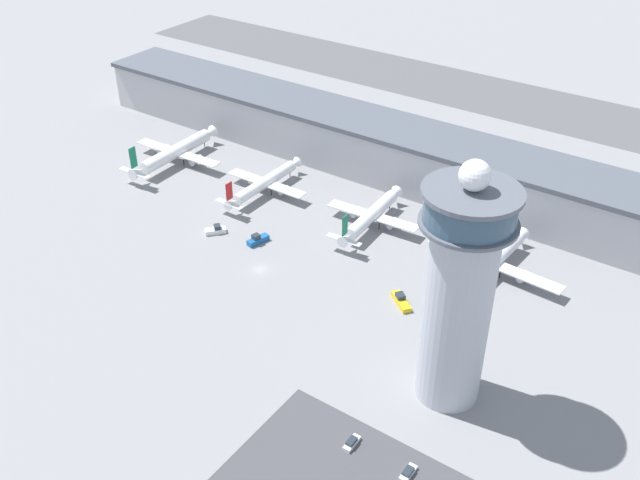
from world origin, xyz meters
The scene contains 13 objects.
ground_plane centered at (0.00, 0.00, 0.00)m, with size 1000.00×1000.00×0.00m, color gray.
terminal_building centered at (0.00, 70.00, 9.67)m, with size 247.21×25.00×19.15m.
runway_strip centered at (0.00, 159.98, 0.00)m, with size 370.81×44.00×0.01m, color #515154.
control_tower centered at (64.85, -12.53, 28.79)m, with size 19.73×19.73×58.67m.
airplane_gate_alpha centered at (-66.15, 34.29, 4.50)m, with size 36.56×42.21×14.28m.
airplane_gate_bravo centered at (-26.23, 35.41, 3.94)m, with size 30.19×37.19×11.72m.
airplane_gate_charlie centered at (14.02, 37.60, 4.17)m, with size 30.52×35.82×12.62m.
airplane_gate_delta centered at (54.81, 35.35, 3.76)m, with size 40.60×40.76×11.82m.
service_truck_catering centered at (-9.11, 10.43, 1.10)m, with size 3.85×7.36×3.15m.
service_truck_fuel centered at (40.55, 9.56, 0.89)m, with size 8.19×7.15×2.59m.
service_truck_baggage centered at (-23.20, 7.39, 0.93)m, with size 6.06×6.53×2.67m.
car_yellow_taxi centered at (69.09, -37.93, 0.52)m, with size 1.82×4.77×1.35m.
car_navy_sedan centered at (55.69, -38.07, 0.60)m, with size 1.82×4.79×1.55m.
Camera 1 is at (108.31, -124.95, 118.07)m, focal length 40.00 mm.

